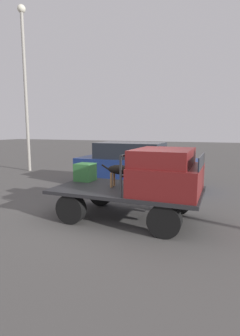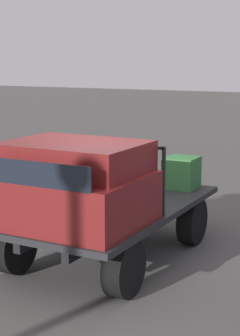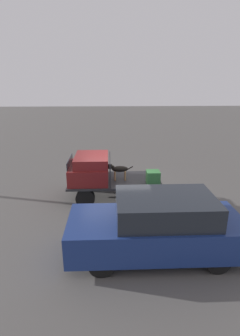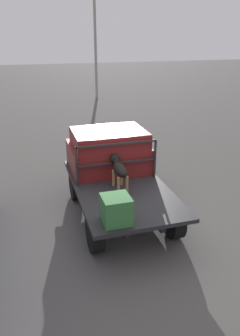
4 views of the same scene
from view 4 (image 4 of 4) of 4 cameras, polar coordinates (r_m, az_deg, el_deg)
ground_plane at (r=7.45m, az=-0.08°, el=-8.18°), size 80.00×80.00×0.00m
flatbed_truck at (r=7.18m, az=-0.08°, el=-4.42°), size 3.52×1.92×0.75m
truck_cab at (r=7.76m, az=-2.06°, el=3.05°), size 1.46×1.80×0.98m
truck_headboard at (r=7.02m, az=-0.49°, el=2.00°), size 0.04×1.80×0.89m
dog at (r=6.80m, az=-0.23°, el=-0.01°), size 1.03×0.24×0.69m
cargo_crate at (r=5.65m, az=-0.69°, el=-7.23°), size 0.48×0.48×0.48m
light_pole_far at (r=20.89m, az=-4.37°, el=22.97°), size 0.42×0.42×6.35m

